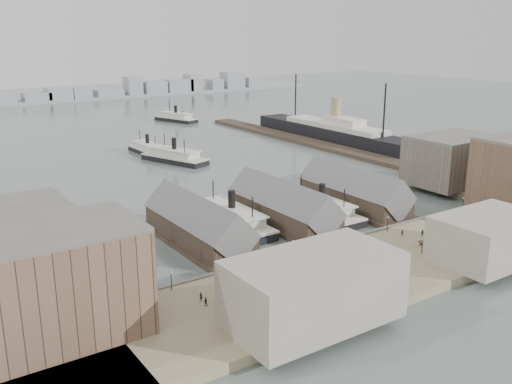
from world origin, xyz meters
TOP-DOWN VIEW (x-y plane):
  - ground at (0.00, 0.00)m, footprint 900.00×900.00m
  - quay at (0.00, -20.00)m, footprint 180.00×30.00m
  - seawall at (0.00, -5.20)m, footprint 180.00×1.20m
  - east_wharf at (78.00, 90.00)m, footprint 10.00×180.00m
  - ferry_shed_west at (-26.00, 16.88)m, footprint 14.00×42.00m
  - ferry_shed_center at (0.00, 16.88)m, footprint 14.00×42.00m
  - ferry_shed_east at (26.00, 16.88)m, footprint 14.00×42.00m
  - warehouse_west_front at (-70.00, -12.00)m, footprint 32.00×18.00m
  - warehouse_west_back at (-70.00, 18.00)m, footprint 26.00×20.00m
  - warehouse_east_back at (68.00, 15.00)m, footprint 28.00×20.00m
  - street_bldg_center at (20.00, -32.00)m, footprint 24.00×16.00m
  - street_bldg_west at (-30.00, -32.00)m, footprint 30.00×16.00m
  - lamp_post_far_w at (-45.00, -7.00)m, footprint 0.44×0.44m
  - lamp_post_near_w at (-15.00, -7.00)m, footprint 0.44×0.44m
  - lamp_post_near_e at (15.00, -7.00)m, footprint 0.44×0.44m
  - lamp_post_far_e at (45.00, -7.00)m, footprint 0.44×0.44m
  - far_shore at (-2.07, 334.14)m, footprint 500.00×40.00m
  - ferry_docked_west at (-13.00, 22.24)m, footprint 9.18×30.60m
  - ferry_docked_east at (13.00, 16.16)m, footprint 8.53×28.42m
  - ferry_open_near at (9.21, 101.66)m, footprint 18.30×30.54m
  - ferry_open_mid at (7.06, 122.93)m, footprint 8.30×25.18m
  - ferry_open_far at (57.00, 196.84)m, footprint 16.80×28.59m
  - ocean_steamer at (92.00, 99.15)m, footprint 14.20×103.80m
  - tram at (38.65, -17.86)m, footprint 4.10×11.47m
  - horse_cart_left at (-32.88, -16.69)m, footprint 4.66×3.68m
  - horse_cart_center at (-6.09, -17.30)m, footprint 4.94×2.35m
  - horse_cart_right at (16.80, -18.61)m, footprint 4.70×1.91m
  - pedestrian_0 at (-42.51, -14.41)m, footprint 0.73×0.60m
  - pedestrian_1 at (-42.72, -16.55)m, footprint 0.98×0.92m
  - pedestrian_2 at (-17.06, -10.19)m, footprint 0.65×1.13m
  - pedestrian_3 at (-8.49, -24.50)m, footprint 0.54×0.97m
  - pedestrian_4 at (4.26, -10.24)m, footprint 0.90×0.87m
  - pedestrian_5 at (10.23, -22.08)m, footprint 0.76×0.76m
  - pedestrian_6 at (19.59, -14.31)m, footprint 0.86×0.96m
  - pedestrian_7 at (31.30, -23.29)m, footprint 0.94×1.16m
  - pedestrian_8 at (44.52, -14.83)m, footprint 0.87×0.99m
  - pedestrian_10 at (15.68, -11.38)m, footprint 0.79×0.90m
  - pedestrian_11 at (-14.85, -24.31)m, footprint 1.14×0.88m

SIDE VIEW (x-z plane):
  - ground at x=0.00m, z-range 0.00..0.00m
  - east_wharf at x=78.00m, z-range 0.00..1.60m
  - quay at x=0.00m, z-range 0.00..2.00m
  - seawall at x=0.00m, z-range 0.00..2.30m
  - ferry_open_mid at x=7.06m, z-range -2.37..6.54m
  - ferry_open_far at x=57.00m, z-range -2.60..7.19m
  - ferry_docked_east at x=13.00m, z-range -2.70..7.45m
  - ferry_open_near at x=9.21m, z-range -2.78..7.69m
  - ferry_docked_west at x=-13.00m, z-range -2.90..8.02m
  - pedestrian_7 at x=31.30m, z-range 2.00..3.56m
  - pedestrian_4 at x=4.26m, z-range 2.00..3.56m
  - pedestrian_11 at x=-14.85m, z-range 2.00..3.56m
  - pedestrian_10 at x=15.68m, z-range 2.00..3.57m
  - pedestrian_3 at x=-8.49m, z-range 2.00..3.57m
  - horse_cart_center at x=-6.09m, z-range 2.03..3.55m
  - pedestrian_8 at x=44.52m, z-range 2.00..3.60m
  - pedestrian_1 at x=-42.72m, z-range 2.00..3.62m
  - horse_cart_left at x=-32.88m, z-range 2.01..3.63m
  - horse_cart_right at x=16.80m, z-range 2.01..3.63m
  - pedestrian_6 at x=19.59m, z-range 2.00..3.65m
  - pedestrian_5 at x=10.23m, z-range 2.00..3.70m
  - pedestrian_2 at x=-17.06m, z-range 2.00..3.74m
  - pedestrian_0 at x=-42.51m, z-range 2.00..3.77m
  - far_shore at x=-2.07m, z-range -3.96..11.77m
  - tram at x=38.65m, z-range 2.05..6.04m
  - ocean_steamer at x=92.00m, z-range -5.92..14.84m
  - ferry_shed_west at x=-26.00m, z-range -1.66..10.94m
  - ferry_shed_center at x=0.00m, z-range -1.66..10.94m
  - ferry_shed_east at x=26.00m, z-range -1.66..10.94m
  - lamp_post_far_w at x=-45.00m, z-range 2.75..6.67m
  - lamp_post_near_w at x=-15.00m, z-range 2.75..6.67m
  - lamp_post_near_e at x=15.00m, z-range 2.75..6.67m
  - lamp_post_far_e at x=45.00m, z-range 2.75..6.67m
  - street_bldg_center at x=20.00m, z-range 2.00..12.00m
  - street_bldg_west at x=-30.00m, z-range 2.00..14.00m
  - warehouse_west_back at x=-70.00m, z-range 2.00..16.00m
  - warehouse_east_back at x=68.00m, z-range 2.00..17.00m
  - warehouse_west_front at x=-70.00m, z-range 2.00..20.00m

